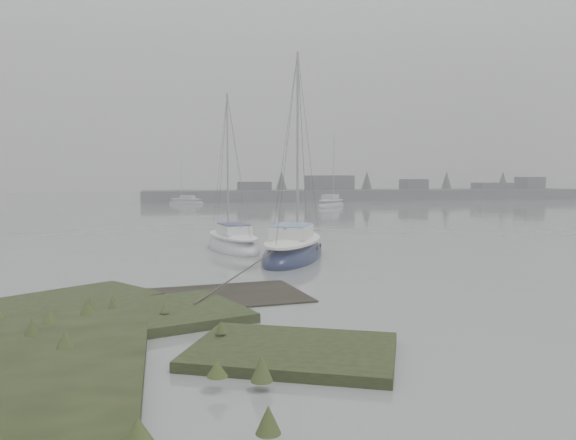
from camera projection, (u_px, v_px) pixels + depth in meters
The scene contains 6 objects.
ground at pixel (186, 221), 39.32m from camera, with size 160.00×160.00×0.00m, color slate.
far_shoreline at pixel (375, 194), 76.21m from camera, with size 60.00×8.00×4.15m.
sailboat_main at pixel (293, 252), 21.43m from camera, with size 4.39×6.35×8.57m.
sailboat_white at pixel (233, 244), 24.10m from camera, with size 2.52×5.37×7.28m.
sailboat_far_b at pixel (331, 204), 58.34m from camera, with size 5.08×5.85×8.29m.
sailboat_far_c at pixel (186, 202), 65.00m from camera, with size 4.57×3.68×6.33m.
Camera 1 is at (-1.71, -9.81, 3.13)m, focal length 35.00 mm.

